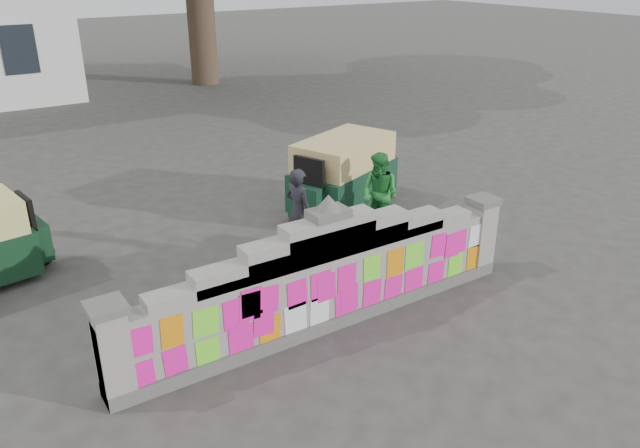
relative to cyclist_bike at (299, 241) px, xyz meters
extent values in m
plane|color=#383533|center=(-0.66, -1.87, -0.44)|extent=(100.00, 100.00, 0.00)
cube|color=#4C4C49|center=(-0.66, -1.87, -0.34)|extent=(6.40, 0.42, 0.20)
cube|color=gray|center=(-0.66, -1.87, 0.16)|extent=(6.40, 0.32, 1.00)
cube|color=gray|center=(-0.66, -1.87, 0.73)|extent=(5.20, 0.32, 0.14)
cube|color=gray|center=(-0.66, -1.87, 0.80)|extent=(4.00, 0.32, 0.28)
cube|color=gray|center=(-0.66, -1.87, 0.88)|extent=(2.60, 0.32, 0.44)
cube|color=gray|center=(-0.66, -1.87, 0.95)|extent=(1.40, 0.32, 0.58)
cube|color=#4C4C49|center=(-0.66, -1.87, 1.30)|extent=(0.55, 0.36, 0.12)
cone|color=#4C4C49|center=(-0.66, -1.87, 1.46)|extent=(0.36, 0.36, 0.22)
cube|color=gray|center=(-3.68, -1.87, 0.18)|extent=(0.36, 0.40, 1.24)
cube|color=#4C4C49|center=(-3.68, -1.87, 0.84)|extent=(0.44, 0.44, 0.10)
cube|color=gray|center=(2.36, -1.87, 0.18)|extent=(0.36, 0.40, 1.24)
cube|color=#4C4C49|center=(2.36, -1.87, 0.84)|extent=(0.44, 0.44, 0.10)
cylinder|color=#38281E|center=(5.34, 16.13, 2.56)|extent=(1.10, 1.10, 6.00)
imported|color=black|center=(0.00, 0.00, 0.00)|extent=(1.75, 0.92, 0.87)
imported|color=black|center=(0.00, 0.00, 0.30)|extent=(0.46, 0.60, 1.48)
imported|color=#238030|center=(1.96, 0.29, 0.35)|extent=(0.78, 0.90, 1.58)
cube|color=black|center=(-3.83, 2.36, 0.06)|extent=(0.55, 0.70, 0.64)
cube|color=black|center=(-3.83, 2.36, 0.61)|extent=(0.17, 0.64, 0.55)
cylinder|color=black|center=(-3.74, 2.38, -0.21)|extent=(0.47, 0.18, 0.45)
cube|color=#103221|center=(2.13, 1.71, 0.10)|extent=(2.64, 2.04, 0.78)
cube|color=tan|center=(2.13, 1.71, 0.78)|extent=(2.44, 1.92, 0.58)
cube|color=#103221|center=(1.00, 1.26, 0.10)|extent=(0.70, 0.81, 0.68)
cube|color=black|center=(1.00, 1.26, 0.68)|extent=(0.32, 0.66, 0.58)
cylinder|color=black|center=(0.91, 1.22, -0.19)|extent=(0.50, 0.29, 0.49)
cylinder|color=black|center=(2.75, 2.53, -0.19)|extent=(0.50, 0.29, 0.49)
cylinder|color=black|center=(3.15, 1.53, -0.19)|extent=(0.50, 0.29, 0.49)
camera|label=1|loc=(-4.99, -8.25, 4.50)|focal=35.00mm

